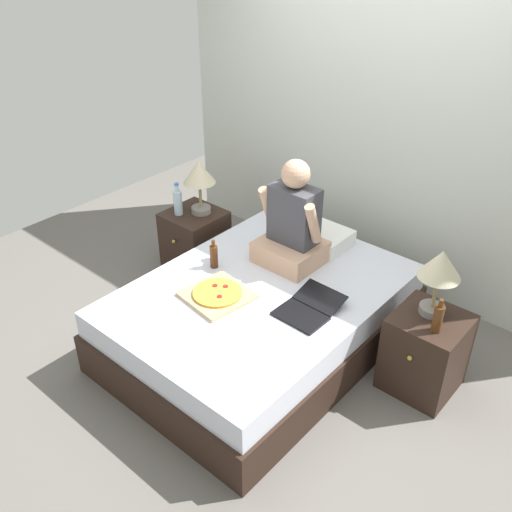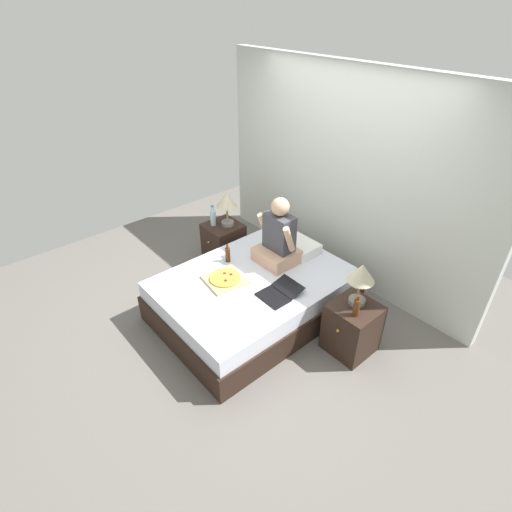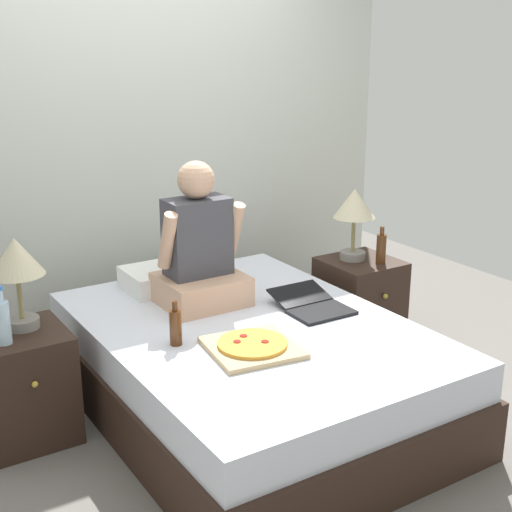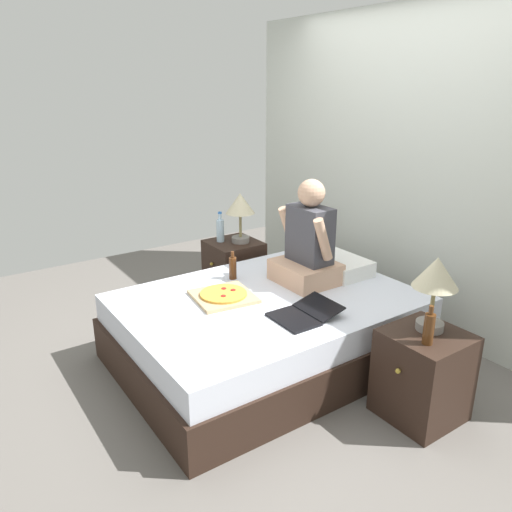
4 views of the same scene
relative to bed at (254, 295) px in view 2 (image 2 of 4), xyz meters
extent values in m
plane|color=#66605B|center=(0.00, 0.00, -0.24)|extent=(5.76, 5.76, 0.00)
cube|color=silver|center=(0.00, 1.39, 1.01)|extent=(3.76, 0.12, 2.50)
cube|color=black|center=(0.00, 0.00, -0.09)|extent=(1.50, 2.05, 0.30)
cube|color=silver|center=(0.00, 0.00, 0.15)|extent=(1.45, 1.99, 0.19)
cube|color=black|center=(-1.06, 0.38, 0.03)|extent=(0.44, 0.44, 0.55)
sphere|color=gold|center=(-1.06, 0.15, 0.14)|extent=(0.03, 0.03, 0.03)
cylinder|color=gray|center=(-1.02, 0.43, 0.33)|extent=(0.16, 0.16, 0.05)
cylinder|color=olive|center=(-1.02, 0.43, 0.47)|extent=(0.02, 0.02, 0.22)
cone|color=beige|center=(-1.02, 0.43, 0.67)|extent=(0.26, 0.26, 0.18)
cylinder|color=silver|center=(-1.14, 0.29, 0.41)|extent=(0.07, 0.07, 0.20)
cylinder|color=silver|center=(-1.14, 0.29, 0.54)|extent=(0.03, 0.03, 0.06)
cylinder|color=blue|center=(-1.14, 0.29, 0.58)|extent=(0.04, 0.04, 0.02)
cube|color=black|center=(1.06, 0.38, 0.03)|extent=(0.44, 0.44, 0.55)
sphere|color=gold|center=(1.06, 0.15, 0.14)|extent=(0.03, 0.03, 0.03)
cylinder|color=gray|center=(1.03, 0.43, 0.33)|extent=(0.16, 0.16, 0.05)
cylinder|color=olive|center=(1.03, 0.43, 0.47)|extent=(0.02, 0.02, 0.22)
cone|color=beige|center=(1.03, 0.43, 0.67)|extent=(0.26, 0.26, 0.18)
cylinder|color=#512D14|center=(1.13, 0.28, 0.40)|extent=(0.06, 0.06, 0.18)
cylinder|color=#512D14|center=(1.13, 0.28, 0.51)|extent=(0.03, 0.03, 0.05)
cube|color=white|center=(-0.09, 0.75, 0.31)|extent=(0.52, 0.34, 0.12)
cube|color=tan|center=(-0.06, 0.40, 0.33)|extent=(0.44, 0.40, 0.16)
cube|color=#3F3F47|center=(-0.06, 0.43, 0.62)|extent=(0.34, 0.20, 0.42)
sphere|color=tan|center=(-0.06, 0.43, 0.93)|extent=(0.20, 0.20, 0.20)
cylinder|color=tan|center=(-0.26, 0.38, 0.64)|extent=(0.07, 0.18, 0.32)
cylinder|color=tan|center=(0.14, 0.38, 0.64)|extent=(0.07, 0.18, 0.32)
cube|color=black|center=(0.40, -0.08, 0.26)|extent=(0.32, 0.23, 0.02)
cube|color=black|center=(0.40, 0.13, 0.29)|extent=(0.32, 0.20, 0.06)
cube|color=tan|center=(-0.15, -0.27, 0.26)|extent=(0.45, 0.45, 0.02)
cylinder|color=gold|center=(-0.15, -0.27, 0.28)|extent=(0.33, 0.33, 0.02)
cylinder|color=maroon|center=(-0.21, -0.23, 0.29)|extent=(0.04, 0.04, 0.00)
cylinder|color=maroon|center=(-0.10, -0.30, 0.29)|extent=(0.04, 0.04, 0.00)
cylinder|color=maroon|center=(-0.15, -0.19, 0.29)|extent=(0.04, 0.04, 0.00)
cylinder|color=#4C2811|center=(-0.43, -0.02, 0.34)|extent=(0.06, 0.06, 0.17)
cylinder|color=#4C2811|center=(-0.43, -0.02, 0.45)|extent=(0.03, 0.03, 0.05)
camera|label=1|loc=(2.05, -2.42, 2.50)|focal=40.00mm
camera|label=2|loc=(2.63, -2.24, 2.82)|focal=28.00mm
camera|label=3|loc=(-1.77, -2.84, 1.66)|focal=50.00mm
camera|label=4|loc=(2.61, -1.89, 1.69)|focal=35.00mm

